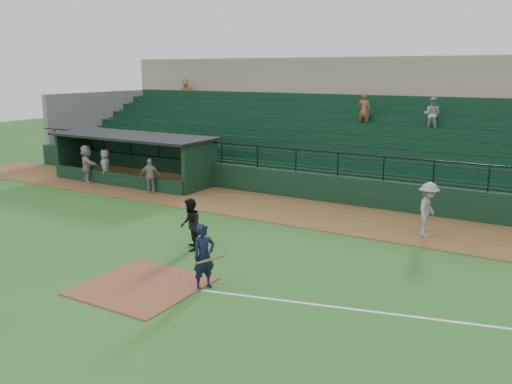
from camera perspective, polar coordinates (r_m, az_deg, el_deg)
The scene contains 12 objects.
ground at distance 15.43m, azimuth -9.61°, elevation -8.70°, with size 90.00×90.00×0.00m, color #285C1D.
warning_track at distance 21.81m, azimuth 4.02°, elevation -2.02°, with size 40.00×4.00×0.03m, color brown.
home_plate_dirt at distance 14.74m, azimuth -12.14°, elevation -9.82°, with size 3.00×3.00×0.03m, color brown.
foul_line at distance 13.40m, azimuth 22.28°, elevation -13.01°, with size 18.00×0.09×0.01m, color white.
stadium_structure at distance 29.08m, azimuth 11.64°, elevation 6.13°, with size 38.00×13.08×6.40m.
dugout at distance 28.32m, azimuth -12.40°, elevation 3.93°, with size 8.90×3.20×2.42m.
batter_at_plate at distance 14.07m, azimuth -5.60°, elevation -6.90°, with size 1.11×0.76×1.77m.
umpire at distance 17.07m, azimuth -7.06°, elevation -3.48°, with size 0.82×0.64×1.69m, color black.
runner at distance 19.14m, azimuth 17.98°, elevation -1.81°, with size 1.22×0.70×1.89m, color #9A9490.
dugout_player_a at distance 25.15m, azimuth -11.32°, elevation 1.72°, with size 0.95×0.40×1.63m, color #9C9692.
dugout_player_b at distance 27.97m, azimuth -15.83°, elevation 2.69°, with size 0.84×0.54×1.71m, color #99958F.
dugout_player_c at distance 28.34m, azimuth -17.72°, elevation 2.91°, with size 1.78×0.57×1.92m, color #A7A19C.
Camera 1 is at (9.39, -10.86, 5.67)m, focal length 37.26 mm.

